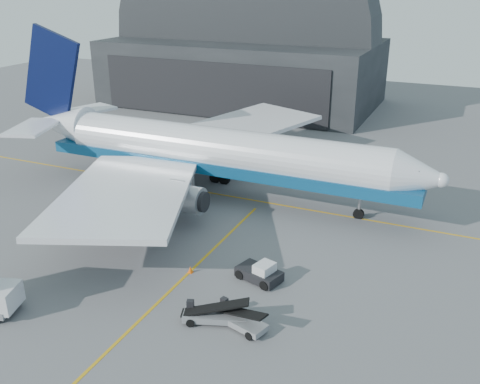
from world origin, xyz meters
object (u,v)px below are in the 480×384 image
at_px(airliner, 206,150).
at_px(belt_loader_b, 238,319).
at_px(belt_loader_a, 214,315).
at_px(pushback_tug, 260,273).

distance_m(airliner, belt_loader_b, 26.01).
distance_m(airliner, belt_loader_a, 25.38).
xyz_separation_m(belt_loader_a, belt_loader_b, (1.72, 0.27, -0.02)).
bearing_deg(belt_loader_b, belt_loader_a, -154.82).
xyz_separation_m(airliner, belt_loader_a, (11.94, -21.94, -4.49)).
height_order(belt_loader_a, belt_loader_b, belt_loader_a).
xyz_separation_m(pushback_tug, belt_loader_a, (-0.88, -6.63, -0.06)).
bearing_deg(belt_loader_a, airliner, 99.33).
bearing_deg(pushback_tug, airliner, 146.25).
height_order(airliner, pushback_tug, airliner).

